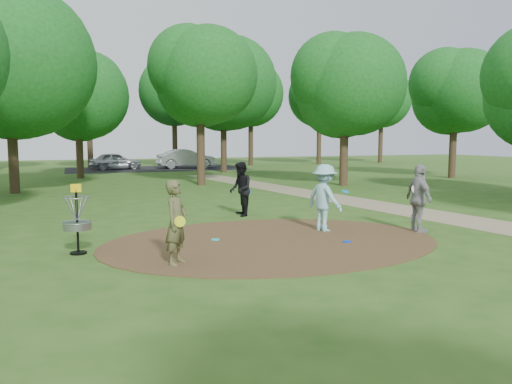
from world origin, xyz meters
name	(u,v)px	position (x,y,z in m)	size (l,w,h in m)	color
ground	(273,242)	(0.00, 0.00, 0.00)	(100.00, 100.00, 0.00)	#2D5119
dirt_clearing	(273,241)	(0.00, 0.00, 0.01)	(8.40, 8.40, 0.02)	#47301C
footpath	(433,215)	(6.50, 2.00, 0.01)	(2.00, 40.00, 0.01)	#8C7A5B
parking_lot	(156,169)	(2.00, 30.00, 0.00)	(14.00, 8.00, 0.01)	black
player_observer_with_disc	(176,222)	(-2.66, -1.37, 0.85)	(0.70, 0.74, 1.71)	brown
player_throwing_with_disc	(324,198)	(1.83, 0.78, 0.91)	(1.28, 1.32, 1.82)	#8DCCD3
player_walking_with_disc	(241,189)	(0.54, 4.08, 0.88)	(0.77, 0.93, 1.76)	black
player_waiting_with_disc	(419,198)	(4.11, -0.25, 0.92)	(0.54, 1.11, 1.84)	#959698
disc_ground_cyan	(215,239)	(-1.30, 0.60, 0.03)	(0.22, 0.22, 0.02)	#1BCCDF
disc_ground_blue	(347,242)	(1.63, -0.76, 0.03)	(0.22, 0.22, 0.02)	#0C39CD
car_left	(115,161)	(-1.19, 30.01, 0.68)	(1.61, 4.00, 1.36)	#B2B3BA
car_right	(186,159)	(4.49, 29.72, 0.79)	(1.67, 4.79, 1.58)	#A8A9AF
disc_golf_basket	(77,214)	(-4.50, 0.30, 0.87)	(0.63, 0.63, 1.54)	black
tree_ring	(231,75)	(2.28, 10.55, 5.32)	(36.80, 45.57, 9.63)	#332316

